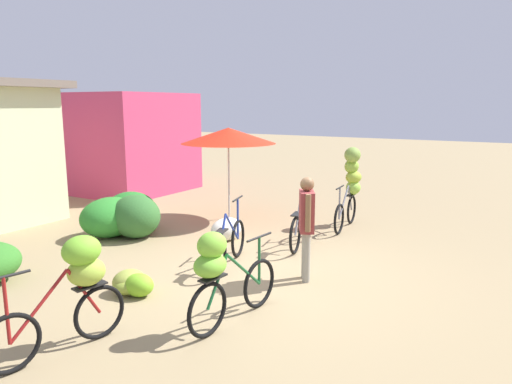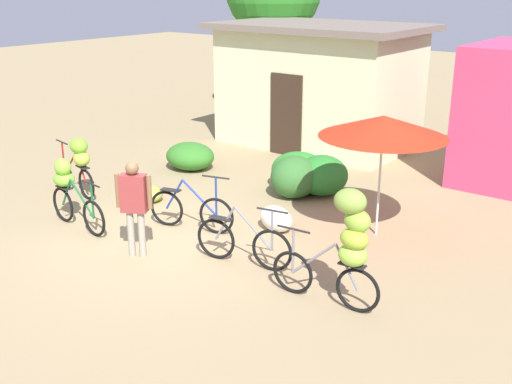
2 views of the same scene
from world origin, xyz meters
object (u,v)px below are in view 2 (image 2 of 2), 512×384
Objects in this scene: bicycle_near_pile at (69,188)px; person_vendor at (134,200)px; building_low at (319,84)px; bicycle_by_shop at (243,243)px; bicycle_center_loaded at (191,210)px; market_umbrella at (383,126)px; banana_pile_on_ground at (149,195)px; produce_sack at (276,219)px; bicycle_rightmost at (346,239)px; bicycle_leftmost at (78,160)px.

person_vendor reaches higher than bicycle_near_pile.
building_low reaches higher than bicycle_near_pile.
person_vendor reaches higher than bicycle_by_shop.
bicycle_center_loaded is at bearing 93.03° from person_vendor.
market_umbrella is 3.09× the size of banana_pile_on_ground.
bicycle_near_pile is 1.94m from person_vendor.
produce_sack is (2.70, -5.55, -1.35)m from building_low.
person_vendor is at bearing -78.51° from building_low.
building_low reaches higher than produce_sack.
bicycle_near_pile is at bearing -170.13° from bicycle_by_shop.
market_umbrella reaches higher than produce_sack.
market_umbrella is 1.36× the size of person_vendor.
bicycle_near_pile is 1.01× the size of bicycle_by_shop.
person_vendor is (1.91, -0.19, 0.25)m from bicycle_near_pile.
bicycle_rightmost is at bearing 9.05° from person_vendor.
bicycle_rightmost is (5.00, -7.20, -0.57)m from building_low.
bicycle_leftmost is 0.95× the size of bicycle_near_pile.
building_low is 3.34× the size of person_vendor.
bicycle_by_shop reaches higher than banana_pile_on_ground.
person_vendor is at bearing -86.97° from bicycle_center_loaded.
bicycle_center_loaded is at bearing -146.03° from market_umbrella.
market_umbrella is 6.05m from bicycle_leftmost.
market_umbrella is 3.55m from bicycle_center_loaded.
bicycle_rightmost is at bearing -6.27° from bicycle_leftmost.
building_low is at bearing 101.49° from person_vendor.
produce_sack is at bearing 12.58° from bicycle_leftmost.
building_low reaches higher than bicycle_leftmost.
produce_sack reaches higher than banana_pile_on_ground.
bicycle_near_pile is 3.67m from produce_sack.
bicycle_leftmost is 1.59m from banana_pile_on_ground.
person_vendor is (-1.53, -0.78, 0.58)m from bicycle_by_shop.
bicycle_by_shop is 1.81m from person_vendor.
bicycle_center_loaded is (2.99, 0.07, -0.39)m from bicycle_leftmost.
banana_pile_on_ground is at bearing 165.92° from bicycle_rightmost.
produce_sack is 2.57m from person_vendor.
bicycle_near_pile is 1.75m from banana_pile_on_ground.
bicycle_near_pile is at bearing -43.13° from bicycle_leftmost.
bicycle_center_loaded reaches higher than produce_sack.
building_low is 3.29× the size of bicycle_center_loaded.
bicycle_near_pile is at bearing -176.14° from bicycle_rightmost.
bicycle_near_pile is at bearing -146.56° from produce_sack.
banana_pile_on_ground is 0.44× the size of person_vendor.
bicycle_rightmost reaches higher than bicycle_leftmost.
bicycle_by_shop is (-1.05, -2.33, -1.53)m from market_umbrella.
banana_pile_on_ground is 2.85m from produce_sack.
bicycle_near_pile is 1.05× the size of person_vendor.
building_low reaches higher than bicycle_center_loaded.
bicycle_rightmost reaches higher than bicycle_near_pile.
bicycle_rightmost is 5.36m from banana_pile_on_ground.
bicycle_rightmost is (6.48, -0.71, 0.26)m from bicycle_leftmost.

